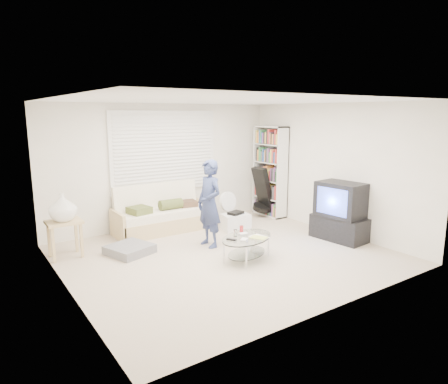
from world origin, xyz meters
TOP-DOWN VIEW (x-y plane):
  - ground at (0.00, 0.00)m, footprint 5.00×5.00m
  - room_shell at (0.00, 0.48)m, footprint 5.02×4.52m
  - window_blinds at (0.00, 2.20)m, footprint 2.32×0.08m
  - futon_sofa at (-0.27, 1.87)m, footprint 1.91×0.77m
  - grey_floor_pillow at (-1.30, 0.96)m, footprint 0.81×0.81m
  - side_table at (-2.22, 1.39)m, footprint 0.54×0.43m
  - bookshelf at (2.32, 1.63)m, footprint 0.32×0.85m
  - guitar_case at (2.11, 1.61)m, footprint 0.45×0.42m
  - floor_fan at (1.11, 1.58)m, footprint 0.43×0.28m
  - storage_bin at (0.99, 1.11)m, footprint 0.58×0.45m
  - tv_unit at (2.20, -0.49)m, footprint 0.62×1.03m
  - coffee_table at (0.13, -0.37)m, footprint 1.20×0.99m
  - standing_person at (0.02, 0.55)m, footprint 0.40×0.58m

SIDE VIEW (x-z plane):
  - ground at x=0.00m, z-range 0.00..0.00m
  - grey_floor_pillow at x=-1.30m, z-range 0.00..0.15m
  - storage_bin at x=0.99m, z-range -0.02..0.35m
  - futon_sofa at x=-0.27m, z-range -0.16..0.77m
  - coffee_table at x=0.13m, z-range 0.06..0.56m
  - floor_fan at x=1.11m, z-range 0.06..0.75m
  - guitar_case at x=2.11m, z-range -0.06..1.05m
  - tv_unit at x=2.20m, z-range -0.02..1.06m
  - standing_person at x=0.02m, z-range 0.00..1.53m
  - side_table at x=-2.22m, z-range 0.26..1.32m
  - bookshelf at x=2.32m, z-range 0.00..2.03m
  - window_blinds at x=0.00m, z-range 0.74..2.36m
  - room_shell at x=0.00m, z-range 0.37..2.88m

